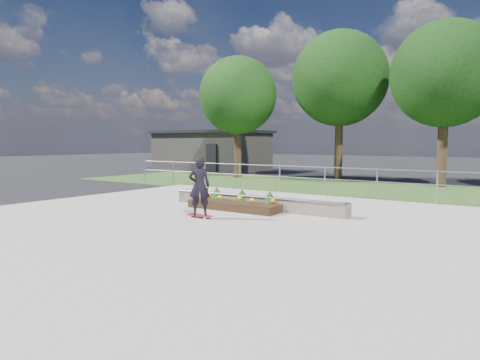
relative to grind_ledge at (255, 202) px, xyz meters
The scene contains 11 objects.
ground 3.19m from the grind_ledge, 82.95° to the right, with size 120.00×120.00×0.00m, color black.
grass_verge 7.86m from the grind_ledge, 87.16° to the left, with size 30.00×8.00×0.02m, color #315421.
concrete_slab 3.19m from the grind_ledge, 82.95° to the right, with size 15.00×15.00×0.06m, color #ACA698.
fence 4.39m from the grind_ledge, 84.88° to the left, with size 20.06×0.06×1.20m.
building 20.18m from the grind_ledge, 132.51° to the left, with size 8.40×5.40×3.00m.
tree_far_left 13.26m from the grind_ledge, 127.70° to the left, with size 4.55×4.55×7.15m.
tree_mid_left 13.17m from the grind_ledge, 100.10° to the left, with size 5.25×5.25×8.25m.
tree_mid_right 12.40m from the grind_ledge, 72.65° to the left, with size 4.90×4.90×7.70m.
grind_ledge is the anchor object (origin of this frame).
planter_bed 0.51m from the grind_ledge, 143.09° to the right, with size 3.00×1.20×0.61m.
skateboarder 2.33m from the grind_ledge, 99.30° to the right, with size 0.80×0.66×1.66m.
Camera 1 is at (6.71, -7.82, 2.09)m, focal length 32.00 mm.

